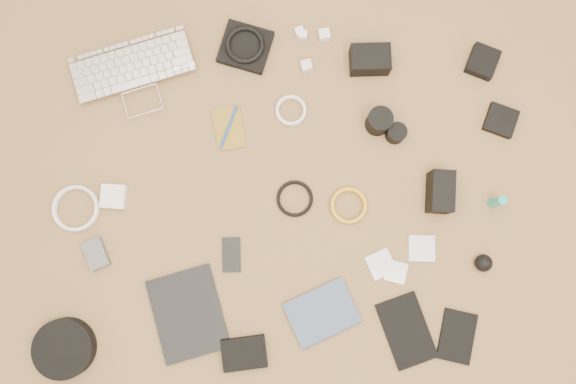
{
  "coord_description": "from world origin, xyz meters",
  "views": [
    {
      "loc": [
        0.03,
        -0.18,
        1.71
      ],
      "look_at": [
        0.03,
        0.02,
        0.02
      ],
      "focal_mm": 35.0,
      "sensor_mm": 36.0,
      "label": 1
    }
  ],
  "objects_px": {
    "phone": "(231,255)",
    "headphone_case": "(64,348)",
    "tablet": "(188,314)",
    "paperback": "(333,336)",
    "laptop": "(137,82)",
    "dslr_camera": "(370,60)"
  },
  "relations": [
    {
      "from": "phone",
      "to": "headphone_case",
      "type": "xyz_separation_m",
      "value": [
        -0.49,
        -0.27,
        0.02
      ]
    },
    {
      "from": "tablet",
      "to": "phone",
      "type": "bearing_deg",
      "value": 38.11
    },
    {
      "from": "headphone_case",
      "to": "paperback",
      "type": "xyz_separation_m",
      "value": [
        0.79,
        0.03,
        -0.01
      ]
    },
    {
      "from": "tablet",
      "to": "headphone_case",
      "type": "xyz_separation_m",
      "value": [
        -0.36,
        -0.1,
        0.02
      ]
    },
    {
      "from": "headphone_case",
      "to": "paperback",
      "type": "bearing_deg",
      "value": 2.14
    },
    {
      "from": "laptop",
      "to": "headphone_case",
      "type": "bearing_deg",
      "value": -120.27
    },
    {
      "from": "paperback",
      "to": "laptop",
      "type": "bearing_deg",
      "value": 13.12
    },
    {
      "from": "paperback",
      "to": "tablet",
      "type": "bearing_deg",
      "value": 56.94
    },
    {
      "from": "phone",
      "to": "headphone_case",
      "type": "height_order",
      "value": "headphone_case"
    },
    {
      "from": "tablet",
      "to": "headphone_case",
      "type": "height_order",
      "value": "headphone_case"
    },
    {
      "from": "dslr_camera",
      "to": "paperback",
      "type": "xyz_separation_m",
      "value": [
        -0.13,
        -0.84,
        -0.03
      ]
    },
    {
      "from": "headphone_case",
      "to": "laptop",
      "type": "bearing_deg",
      "value": 76.76
    },
    {
      "from": "laptop",
      "to": "paperback",
      "type": "xyz_separation_m",
      "value": [
        0.6,
        -0.78,
        -0.01
      ]
    },
    {
      "from": "tablet",
      "to": "phone",
      "type": "relative_size",
      "value": 2.44
    },
    {
      "from": "laptop",
      "to": "tablet",
      "type": "relative_size",
      "value": 1.47
    },
    {
      "from": "tablet",
      "to": "laptop",
      "type": "bearing_deg",
      "value": 87.49
    },
    {
      "from": "tablet",
      "to": "phone",
      "type": "height_order",
      "value": "tablet"
    },
    {
      "from": "headphone_case",
      "to": "paperback",
      "type": "distance_m",
      "value": 0.79
    },
    {
      "from": "laptop",
      "to": "tablet",
      "type": "height_order",
      "value": "laptop"
    },
    {
      "from": "laptop",
      "to": "tablet",
      "type": "distance_m",
      "value": 0.73
    },
    {
      "from": "laptop",
      "to": "headphone_case",
      "type": "height_order",
      "value": "headphone_case"
    },
    {
      "from": "dslr_camera",
      "to": "laptop",
      "type": "bearing_deg",
      "value": -176.58
    }
  ]
}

